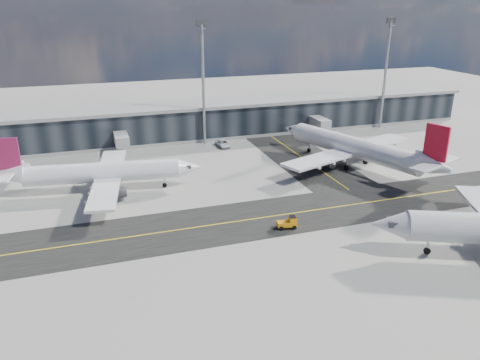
% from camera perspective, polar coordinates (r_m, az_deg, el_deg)
% --- Properties ---
extents(ground, '(300.00, 300.00, 0.00)m').
position_cam_1_polar(ground, '(73.28, 5.01, -5.72)').
color(ground, gray).
rests_on(ground, ground).
extents(taxiway_lanes, '(180.00, 63.00, 0.03)m').
position_cam_1_polar(taxiway_lanes, '(83.63, 4.61, -2.20)').
color(taxiway_lanes, black).
rests_on(taxiway_lanes, ground).
extents(terminal_concourse, '(152.00, 19.80, 8.80)m').
position_cam_1_polar(terminal_concourse, '(121.33, -5.15, 7.19)').
color(terminal_concourse, black).
rests_on(terminal_concourse, ground).
extents(floodlight_masts, '(102.50, 0.70, 28.90)m').
position_cam_1_polar(floodlight_masts, '(112.45, -4.53, 12.11)').
color(floodlight_masts, gray).
rests_on(floodlight_masts, ground).
extents(airliner_af, '(36.74, 31.44, 10.89)m').
position_cam_1_polar(airliner_af, '(88.85, -16.73, 0.85)').
color(airliner_af, white).
rests_on(airliner_af, ground).
extents(airliner_redtail, '(35.16, 40.68, 12.45)m').
position_cam_1_polar(airliner_redtail, '(100.85, 13.98, 3.80)').
color(airliner_redtail, white).
rests_on(airliner_redtail, ground).
extents(baggage_tug, '(3.27, 2.08, 1.90)m').
position_cam_1_polar(baggage_tug, '(72.62, 5.96, -5.17)').
color(baggage_tug, orange).
rests_on(baggage_tug, ground).
extents(service_van, '(2.98, 5.72, 1.54)m').
position_cam_1_polar(service_van, '(112.82, -2.08, 4.46)').
color(service_van, white).
rests_on(service_van, ground).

